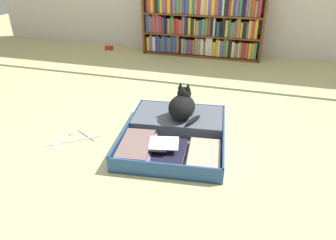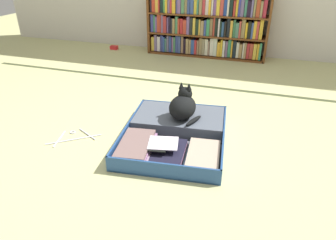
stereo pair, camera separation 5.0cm
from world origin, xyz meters
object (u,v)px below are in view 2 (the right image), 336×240
open_suitcase (175,132)px  clothes_hanger (74,137)px  bookshelf (206,25)px  black_cat (183,106)px  small_red_pouch (114,48)px

open_suitcase → clothes_hanger: bearing=-161.7°
bookshelf → open_suitcase: 2.17m
open_suitcase → clothes_hanger: size_ratio=2.91×
bookshelf → open_suitcase: bookshelf is taller
black_cat → clothes_hanger: (-0.73, -0.35, -0.20)m
bookshelf → black_cat: (0.24, -2.01, -0.19)m
black_cat → small_red_pouch: (-1.53, 1.91, -0.18)m
bookshelf → open_suitcase: size_ratio=1.66×
bookshelf → black_cat: bookshelf is taller
black_cat → open_suitcase: bearing=-102.3°
bookshelf → black_cat: bearing=-83.1°
bookshelf → clothes_hanger: bookshelf is taller
bookshelf → small_red_pouch: bearing=-175.9°
bookshelf → clothes_hanger: size_ratio=4.82×
clothes_hanger → small_red_pouch: size_ratio=3.19×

